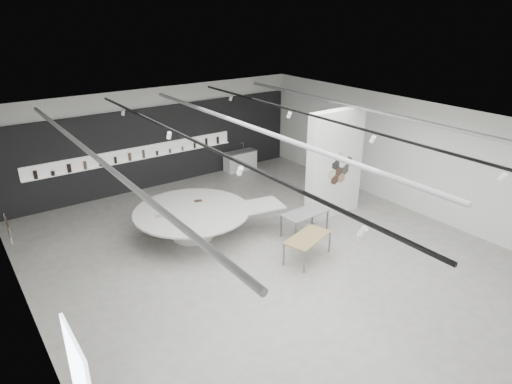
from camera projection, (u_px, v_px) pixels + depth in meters
room at (265, 190)px, 12.13m from camera, size 12.02×14.02×3.82m
back_wall_display at (158, 147)px, 17.55m from camera, size 11.80×0.27×3.10m
partition_column at (335, 164)px, 14.91m from camera, size 2.20×0.38×3.60m
display_island at (195, 219)px, 13.89m from camera, size 4.75×4.13×0.90m
sample_table_wood at (308, 238)px, 12.65m from camera, size 1.61×1.14×0.68m
sample_table_stone at (305, 214)px, 14.00m from camera, size 1.48×0.79×0.74m
kitchen_counter at (240, 161)px, 19.59m from camera, size 1.44×0.57×1.14m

